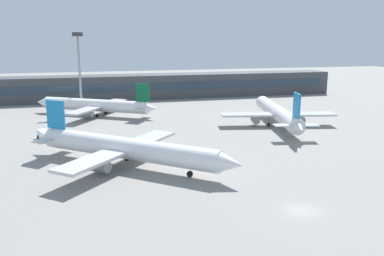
{
  "coord_description": "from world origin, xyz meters",
  "views": [
    {
      "loc": [
        -27.09,
        -45.78,
        22.75
      ],
      "look_at": [
        -4.78,
        40.0,
        3.0
      ],
      "focal_mm": 38.07,
      "sensor_mm": 36.0,
      "label": 1
    }
  ],
  "objects_px": {
    "airplane_near": "(128,149)",
    "airplane_far": "(94,105)",
    "floodlight_tower_west": "(79,66)",
    "airplane_mid": "(277,112)",
    "service_van_white": "(44,135)"
  },
  "relations": [
    {
      "from": "airplane_near",
      "to": "airplane_far",
      "type": "distance_m",
      "value": 52.27
    },
    {
      "from": "airplane_near",
      "to": "floodlight_tower_west",
      "type": "height_order",
      "value": "floodlight_tower_west"
    },
    {
      "from": "airplane_mid",
      "to": "service_van_white",
      "type": "distance_m",
      "value": 58.58
    },
    {
      "from": "airplane_mid",
      "to": "floodlight_tower_west",
      "type": "xyz_separation_m",
      "value": [
        -50.46,
        34.68,
        10.9
      ]
    },
    {
      "from": "airplane_mid",
      "to": "service_van_white",
      "type": "xyz_separation_m",
      "value": [
        -58.51,
        -1.87,
        -2.15
      ]
    },
    {
      "from": "airplane_mid",
      "to": "floodlight_tower_west",
      "type": "height_order",
      "value": "floodlight_tower_west"
    },
    {
      "from": "service_van_white",
      "to": "airplane_mid",
      "type": "bearing_deg",
      "value": 1.83
    },
    {
      "from": "service_van_white",
      "to": "airplane_near",
      "type": "bearing_deg",
      "value": -56.27
    },
    {
      "from": "floodlight_tower_west",
      "to": "service_van_white",
      "type": "bearing_deg",
      "value": -102.42
    },
    {
      "from": "service_van_white",
      "to": "floodlight_tower_west",
      "type": "bearing_deg",
      "value": 77.58
    },
    {
      "from": "airplane_mid",
      "to": "airplane_far",
      "type": "relative_size",
      "value": 1.2
    },
    {
      "from": "airplane_near",
      "to": "airplane_far",
      "type": "relative_size",
      "value": 0.97
    },
    {
      "from": "airplane_far",
      "to": "service_van_white",
      "type": "height_order",
      "value": "airplane_far"
    },
    {
      "from": "airplane_near",
      "to": "floodlight_tower_west",
      "type": "relative_size",
      "value": 1.43
    },
    {
      "from": "airplane_near",
      "to": "service_van_white",
      "type": "distance_m",
      "value": 29.66
    }
  ]
}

